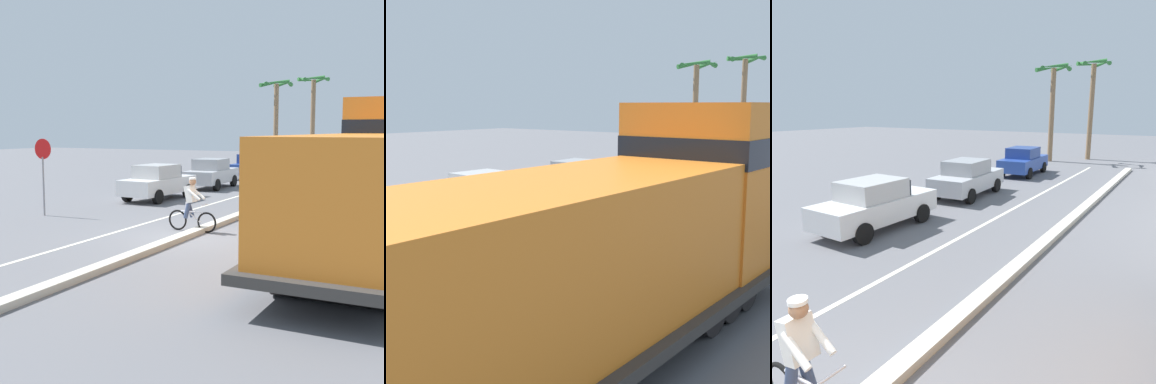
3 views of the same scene
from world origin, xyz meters
TOP-DOWN VIEW (x-y plane):
  - ground_plane at (0.00, 0.00)m, footprint 120.00×120.00m
  - median_curb at (0.00, 6.00)m, footprint 0.36×36.00m
  - lane_stripe at (-2.40, 6.00)m, footprint 0.14×36.00m
  - locomotive at (5.28, 0.52)m, footprint 3.10×11.61m
  - parked_car_white at (-5.22, 6.91)m, footprint 1.96×4.26m
  - parked_car_silver at (-5.11, 12.53)m, footprint 1.99×4.28m
  - parked_car_blue at (-5.15, 19.09)m, footprint 1.97×4.27m
  - cyclist at (-0.32, 0.72)m, footprint 1.71×0.48m
  - palm_tree_near at (-5.76, 25.65)m, footprint 2.62×2.67m
  - palm_tree_far at (-3.57, 28.26)m, footprint 2.68×2.70m

SIDE VIEW (x-z plane):
  - ground_plane at x=0.00m, z-range 0.00..0.00m
  - lane_stripe at x=-2.40m, z-range 0.00..0.01m
  - median_curb at x=0.00m, z-range 0.00..0.16m
  - parked_car_white at x=-5.22m, z-range 0.01..1.63m
  - parked_car_silver at x=-5.11m, z-range 0.01..1.63m
  - parked_car_blue at x=-5.15m, z-range 0.01..1.63m
  - cyclist at x=-0.32m, z-range -0.04..1.67m
  - locomotive at x=5.28m, z-range -0.30..3.90m
  - palm_tree_near at x=-5.76m, z-range 1.58..8.60m
  - palm_tree_far at x=-3.57m, z-range 1.63..9.08m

